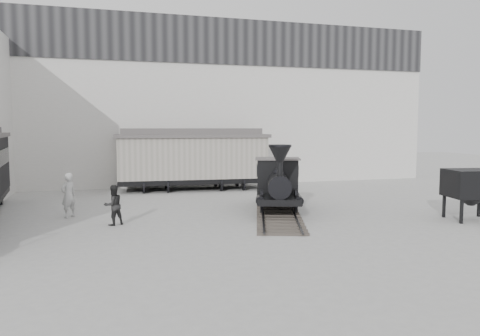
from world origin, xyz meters
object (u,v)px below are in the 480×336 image
object	(u,v)px
locomotive	(277,187)
visitor_b	(113,205)
visitor_a	(68,195)
boxcar	(193,158)
coal_hopper	(471,187)

from	to	relation	value
locomotive	visitor_b	size ratio (longest dim) A/B	5.52
visitor_a	locomotive	bearing A→B (deg)	132.02
boxcar	coal_hopper	xyz separation A→B (m)	(9.40, -12.64, -0.61)
boxcar	visitor_a	world-z (taller)	boxcar
visitor_a	visitor_b	size ratio (longest dim) A/B	1.20
visitor_b	coal_hopper	size ratio (longest dim) A/B	0.73
locomotive	boxcar	bearing A→B (deg)	123.74
visitor_b	coal_hopper	world-z (taller)	coal_hopper
boxcar	locomotive	bearing A→B (deg)	-70.68
boxcar	visitor_a	xyz separation A→B (m)	(-6.76, -7.35, -1.03)
boxcar	coal_hopper	size ratio (longest dim) A/B	4.29
locomotive	visitor_b	xyz separation A→B (m)	(-7.30, -0.99, -0.33)
boxcar	visitor_b	size ratio (longest dim) A/B	5.89
coal_hopper	locomotive	bearing A→B (deg)	160.43
coal_hopper	visitor_b	bearing A→B (deg)	178.40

